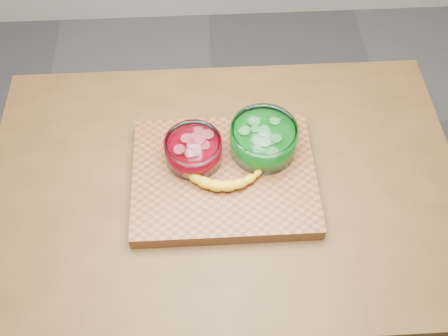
{
  "coord_description": "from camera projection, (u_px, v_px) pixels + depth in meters",
  "views": [
    {
      "loc": [
        -0.04,
        -0.67,
        1.96
      ],
      "look_at": [
        0.0,
        0.0,
        0.96
      ],
      "focal_mm": 40.0,
      "sensor_mm": 36.0,
      "label": 1
    }
  ],
  "objects": [
    {
      "name": "banana",
      "position": [
        220.0,
        173.0,
        1.2
      ],
      "size": [
        0.24,
        0.13,
        0.03
      ],
      "primitive_type": null,
      "color": "gold",
      "rests_on": "cutting_board"
    },
    {
      "name": "ground",
      "position": [
        224.0,
        301.0,
        2.0
      ],
      "size": [
        3.5,
        3.5,
        0.0
      ],
      "primitive_type": "plane",
      "color": "#525357",
      "rests_on": "ground"
    },
    {
      "name": "cutting_board",
      "position": [
        224.0,
        177.0,
        1.24
      ],
      "size": [
        0.45,
        0.35,
        0.04
      ],
      "primitive_type": "cube",
      "color": "brown",
      "rests_on": "counter"
    },
    {
      "name": "bowl_red",
      "position": [
        194.0,
        150.0,
        1.22
      ],
      "size": [
        0.14,
        0.14,
        0.07
      ],
      "color": "white",
      "rests_on": "cutting_board"
    },
    {
      "name": "counter",
      "position": [
        224.0,
        255.0,
        1.63
      ],
      "size": [
        1.2,
        0.8,
        0.9
      ],
      "primitive_type": "cube",
      "color": "#513518",
      "rests_on": "ground"
    },
    {
      "name": "bowl_green",
      "position": [
        263.0,
        139.0,
        1.23
      ],
      "size": [
        0.17,
        0.17,
        0.08
      ],
      "color": "white",
      "rests_on": "cutting_board"
    }
  ]
}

